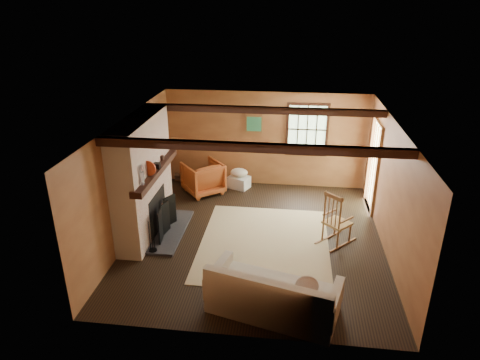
# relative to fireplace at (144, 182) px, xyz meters

# --- Properties ---
(ground) EXTENTS (5.50, 5.50, 0.00)m
(ground) POSITION_rel_fireplace_xyz_m (2.23, 0.00, -1.10)
(ground) COLOR black
(ground) RESTS_ON ground
(room_envelope) EXTENTS (5.02, 5.52, 2.44)m
(room_envelope) POSITION_rel_fireplace_xyz_m (2.45, 0.26, 0.53)
(room_envelope) COLOR #A16239
(room_envelope) RESTS_ON ground
(fireplace) EXTENTS (1.02, 2.30, 2.40)m
(fireplace) POSITION_rel_fireplace_xyz_m (0.00, 0.00, 0.00)
(fireplace) COLOR #98553A
(fireplace) RESTS_ON ground
(rug) EXTENTS (2.50, 3.00, 0.01)m
(rug) POSITION_rel_fireplace_xyz_m (2.43, -0.20, -1.10)
(rug) COLOR tan
(rug) RESTS_ON ground
(rocking_chair) EXTENTS (0.85, 0.86, 1.10)m
(rocking_chair) POSITION_rel_fireplace_xyz_m (3.79, 0.01, -0.64)
(rocking_chair) COLOR tan
(rocking_chair) RESTS_ON ground
(sofa) EXTENTS (2.13, 1.36, 0.80)m
(sofa) POSITION_rel_fireplace_xyz_m (2.69, -2.20, -0.82)
(sofa) COLOR beige
(sofa) RESTS_ON ground
(firewood_pile) EXTENTS (0.64, 0.12, 0.23)m
(firewood_pile) POSITION_rel_fireplace_xyz_m (0.19, 2.60, -0.99)
(firewood_pile) COLOR #513A22
(firewood_pile) RESTS_ON ground
(laundry_basket) EXTENTS (0.61, 0.54, 0.30)m
(laundry_basket) POSITION_rel_fireplace_xyz_m (1.59, 2.42, -0.95)
(laundry_basket) COLOR silver
(laundry_basket) RESTS_ON ground
(basket_pillow) EXTENTS (0.53, 0.47, 0.22)m
(basket_pillow) POSITION_rel_fireplace_xyz_m (1.59, 2.42, -0.69)
(basket_pillow) COLOR beige
(basket_pillow) RESTS_ON laundry_basket
(armchair) EXTENTS (1.21, 1.21, 0.79)m
(armchair) POSITION_rel_fireplace_xyz_m (0.75, 2.01, -0.71)
(armchair) COLOR #BF6026
(armchair) RESTS_ON ground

